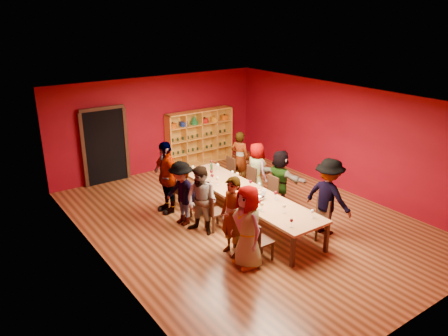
# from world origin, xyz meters

# --- Properties ---
(room_shell) EXTENTS (7.10, 9.10, 3.04)m
(room_shell) POSITION_xyz_m (0.00, 0.00, 1.50)
(room_shell) COLOR #5B3018
(room_shell) RESTS_ON ground
(tasting_table) EXTENTS (1.10, 4.50, 0.75)m
(tasting_table) POSITION_xyz_m (0.00, 0.00, 0.70)
(tasting_table) COLOR #AF7649
(tasting_table) RESTS_ON ground
(doorway) EXTENTS (1.40, 0.17, 2.30)m
(doorway) POSITION_xyz_m (-1.80, 4.43, 1.12)
(doorway) COLOR black
(doorway) RESTS_ON ground
(shelving_unit) EXTENTS (2.40, 0.40, 1.80)m
(shelving_unit) POSITION_xyz_m (1.40, 4.32, 0.98)
(shelving_unit) COLOR gold
(shelving_unit) RESTS_ON ground
(chair_person_left_0) EXTENTS (0.42, 0.42, 0.89)m
(chair_person_left_0) POSITION_xyz_m (-0.91, -1.59, 0.50)
(chair_person_left_0) COLOR black
(chair_person_left_0) RESTS_ON ground
(person_left_0) EXTENTS (0.52, 0.88, 1.73)m
(person_left_0) POSITION_xyz_m (-1.19, -1.59, 0.87)
(person_left_0) COLOR beige
(person_left_0) RESTS_ON ground
(chair_person_left_1) EXTENTS (0.42, 0.42, 0.89)m
(chair_person_left_1) POSITION_xyz_m (-0.91, -1.07, 0.50)
(chair_person_left_1) COLOR black
(chair_person_left_1) RESTS_ON ground
(person_left_1) EXTENTS (0.49, 0.65, 1.74)m
(person_left_1) POSITION_xyz_m (-1.19, -1.07, 0.87)
(person_left_1) COLOR pink
(person_left_1) RESTS_ON ground
(chair_person_left_2) EXTENTS (0.42, 0.42, 0.89)m
(chair_person_left_2) POSITION_xyz_m (-0.91, 0.08, 0.50)
(chair_person_left_2) COLOR black
(chair_person_left_2) RESTS_ON ground
(person_left_2) EXTENTS (0.71, 0.90, 1.63)m
(person_left_2) POSITION_xyz_m (-1.21, 0.08, 0.81)
(person_left_2) COLOR #151A3C
(person_left_2) RESTS_ON ground
(chair_person_left_3) EXTENTS (0.42, 0.42, 0.89)m
(chair_person_left_3) POSITION_xyz_m (-0.91, 0.75, 0.50)
(chair_person_left_3) COLOR black
(chair_person_left_3) RESTS_ON ground
(person_left_3) EXTENTS (0.56, 1.08, 1.59)m
(person_left_3) POSITION_xyz_m (-1.34, 0.75, 0.79)
(person_left_3) COLOR #5B83BD
(person_left_3) RESTS_ON ground
(chair_person_left_4) EXTENTS (0.42, 0.42, 0.89)m
(chair_person_left_4) POSITION_xyz_m (-0.91, 1.59, 0.50)
(chair_person_left_4) COLOR black
(chair_person_left_4) RESTS_ON ground
(person_left_4) EXTENTS (0.54, 1.11, 1.87)m
(person_left_4) POSITION_xyz_m (-1.30, 1.59, 0.93)
(person_left_4) COLOR #BF8088
(person_left_4) RESTS_ON ground
(chair_person_right_0) EXTENTS (0.42, 0.42, 0.89)m
(chair_person_right_0) POSITION_xyz_m (0.91, -1.56, 0.50)
(chair_person_right_0) COLOR black
(chair_person_right_0) RESTS_ON ground
(person_right_0) EXTENTS (0.64, 1.23, 1.81)m
(person_right_0) POSITION_xyz_m (1.15, -1.56, 0.90)
(person_right_0) COLOR #4C4C51
(person_right_0) RESTS_ON ground
(chair_person_right_2) EXTENTS (0.42, 0.42, 0.89)m
(chair_person_right_2) POSITION_xyz_m (0.91, 0.16, 0.50)
(chair_person_right_2) COLOR black
(chair_person_right_2) RESTS_ON ground
(person_right_2) EXTENTS (0.64, 1.48, 1.55)m
(person_right_2) POSITION_xyz_m (1.25, 0.16, 0.77)
(person_right_2) COLOR #141639
(person_right_2) RESTS_ON ground
(chair_person_right_3) EXTENTS (0.42, 0.42, 0.89)m
(chair_person_right_3) POSITION_xyz_m (0.91, 1.04, 0.50)
(chair_person_right_3) COLOR black
(chair_person_right_3) RESTS_ON ground
(person_right_3) EXTENTS (0.43, 0.76, 1.53)m
(person_right_3) POSITION_xyz_m (1.19, 1.04, 0.76)
(person_right_3) COLOR silver
(person_right_3) RESTS_ON ground
(chair_person_right_4) EXTENTS (0.42, 0.42, 0.89)m
(chair_person_right_4) POSITION_xyz_m (0.91, 2.00, 0.50)
(chair_person_right_4) COLOR black
(chair_person_right_4) RESTS_ON ground
(person_right_4) EXTENTS (0.62, 0.70, 1.61)m
(person_right_4) POSITION_xyz_m (1.34, 2.00, 0.80)
(person_right_4) COLOR white
(person_right_4) RESTS_ON ground
(wine_glass_0) EXTENTS (0.08, 0.08, 0.20)m
(wine_glass_0) POSITION_xyz_m (0.28, 0.18, 0.89)
(wine_glass_0) COLOR white
(wine_glass_0) RESTS_ON tasting_table
(wine_glass_1) EXTENTS (0.08, 0.08, 0.21)m
(wine_glass_1) POSITION_xyz_m (-0.11, 1.32, 0.90)
(wine_glass_1) COLOR white
(wine_glass_1) RESTS_ON tasting_table
(wine_glass_2) EXTENTS (0.07, 0.07, 0.18)m
(wine_glass_2) POSITION_xyz_m (-0.32, -0.15, 0.88)
(wine_glass_2) COLOR white
(wine_glass_2) RESTS_ON tasting_table
(wine_glass_3) EXTENTS (0.08, 0.08, 0.21)m
(wine_glass_3) POSITION_xyz_m (-0.34, 1.88, 0.90)
(wine_glass_3) COLOR white
(wine_glass_3) RESTS_ON tasting_table
(wine_glass_4) EXTENTS (0.09, 0.09, 0.22)m
(wine_glass_4) POSITION_xyz_m (0.30, -0.73, 0.91)
(wine_glass_4) COLOR white
(wine_glass_4) RESTS_ON tasting_table
(wine_glass_5) EXTENTS (0.09, 0.09, 0.22)m
(wine_glass_5) POSITION_xyz_m (-0.27, 1.05, 0.91)
(wine_glass_5) COLOR white
(wine_glass_5) RESTS_ON tasting_table
(wine_glass_6) EXTENTS (0.08, 0.08, 0.19)m
(wine_glass_6) POSITION_xyz_m (0.31, -1.87, 0.89)
(wine_glass_6) COLOR white
(wine_glass_6) RESTS_ON tasting_table
(wine_glass_7) EXTENTS (0.08, 0.08, 0.20)m
(wine_glass_7) POSITION_xyz_m (-0.00, -1.35, 0.90)
(wine_glass_7) COLOR white
(wine_glass_7) RESTS_ON tasting_table
(wine_glass_8) EXTENTS (0.09, 0.09, 0.22)m
(wine_glass_8) POSITION_xyz_m (-0.35, -1.01, 0.91)
(wine_glass_8) COLOR white
(wine_glass_8) RESTS_ON tasting_table
(wine_glass_9) EXTENTS (0.08, 0.08, 0.19)m
(wine_glass_9) POSITION_xyz_m (0.37, -0.06, 0.89)
(wine_glass_9) COLOR white
(wine_glass_9) RESTS_ON tasting_table
(wine_glass_10) EXTENTS (0.09, 0.09, 0.21)m
(wine_glass_10) POSITION_xyz_m (0.30, 1.62, 0.90)
(wine_glass_10) COLOR white
(wine_glass_10) RESTS_ON tasting_table
(wine_glass_11) EXTENTS (0.08, 0.08, 0.21)m
(wine_glass_11) POSITION_xyz_m (0.33, 0.78, 0.90)
(wine_glass_11) COLOR white
(wine_glass_11) RESTS_ON tasting_table
(wine_glass_12) EXTENTS (0.09, 0.09, 0.22)m
(wine_glass_12) POSITION_xyz_m (0.31, 1.94, 0.91)
(wine_glass_12) COLOR white
(wine_glass_12) RESTS_ON tasting_table
(wine_glass_13) EXTENTS (0.07, 0.07, 0.19)m
(wine_glass_13) POSITION_xyz_m (0.33, 1.00, 0.88)
(wine_glass_13) COLOR white
(wine_glass_13) RESTS_ON tasting_table
(wine_glass_14) EXTENTS (0.08, 0.08, 0.20)m
(wine_glass_14) POSITION_xyz_m (0.00, -0.52, 0.89)
(wine_glass_14) COLOR white
(wine_glass_14) RESTS_ON tasting_table
(wine_glass_15) EXTENTS (0.09, 0.09, 0.22)m
(wine_glass_15) POSITION_xyz_m (-0.32, -0.89, 0.91)
(wine_glass_15) COLOR white
(wine_glass_15) RESTS_ON tasting_table
(wine_glass_16) EXTENTS (0.07, 0.07, 0.18)m
(wine_glass_16) POSITION_xyz_m (-0.32, -1.92, 0.88)
(wine_glass_16) COLOR white
(wine_glass_16) RESTS_ON tasting_table
(wine_glass_17) EXTENTS (0.09, 0.09, 0.22)m
(wine_glass_17) POSITION_xyz_m (-0.28, 0.81, 0.91)
(wine_glass_17) COLOR white
(wine_glass_17) RESTS_ON tasting_table
(spittoon_bowl) EXTENTS (0.28, 0.28, 0.16)m
(spittoon_bowl) POSITION_xyz_m (0.01, -0.48, 0.82)
(spittoon_bowl) COLOR silver
(spittoon_bowl) RESTS_ON tasting_table
(carafe_a) EXTENTS (0.11, 0.11, 0.26)m
(carafe_a) POSITION_xyz_m (-0.21, 0.20, 0.87)
(carafe_a) COLOR white
(carafe_a) RESTS_ON tasting_table
(carafe_b) EXTENTS (0.12, 0.12, 0.25)m
(carafe_b) POSITION_xyz_m (0.12, -0.54, 0.86)
(carafe_b) COLOR white
(carafe_b) RESTS_ON tasting_table
(wine_bottle) EXTENTS (0.08, 0.08, 0.27)m
(wine_bottle) POSITION_xyz_m (0.15, 1.71, 0.85)
(wine_bottle) COLOR #153B1D
(wine_bottle) RESTS_ON tasting_table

